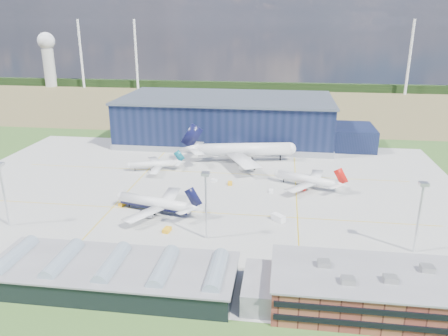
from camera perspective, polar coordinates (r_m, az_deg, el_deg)
ground at (r=173.73m, az=-3.84°, el=-4.37°), size 600.00×600.00×0.00m
apron at (r=182.78m, az=-3.21°, el=-3.15°), size 220.00×160.00×0.08m
farmland at (r=383.98m, az=2.79°, el=8.43°), size 600.00×220.00×0.01m
treeline at (r=462.12m, az=3.72°, el=10.64°), size 600.00×8.00×8.00m
horizon_dressing at (r=504.85m, az=-19.15°, el=13.81°), size 440.20×18.00×70.00m
hangar at (r=259.28m, az=0.93°, el=6.11°), size 145.00×62.00×26.10m
ops_building at (r=117.20m, az=17.83°, el=-14.86°), size 46.00×23.00×10.90m
glass_concourse at (r=122.43m, az=-12.70°, el=-13.43°), size 78.00×23.00×8.60m
light_mast_west at (r=165.65m, az=-26.99°, el=-1.90°), size 2.60×2.60×23.00m
light_mast_center at (r=138.84m, az=-2.39°, el=-3.52°), size 2.60×2.60×23.00m
light_mast_east at (r=143.07m, az=24.26°, el=-4.56°), size 2.60×2.60×23.00m
airliner_navy at (r=163.70m, az=-9.08°, el=-3.78°), size 44.72×44.15×11.99m
airliner_red at (r=189.34m, az=10.74°, el=-0.91°), size 44.36×44.00×10.98m
airliner_widebody at (r=219.78m, az=2.65°, el=3.29°), size 69.74×68.72×19.43m
airliner_regional at (r=210.41m, az=-9.22°, el=0.91°), size 35.19×34.78×9.20m
gse_tug_a at (r=150.28m, az=-7.46°, el=-8.03°), size 2.69×3.77×1.44m
gse_tug_b at (r=173.65m, az=-13.14°, el=-4.63°), size 2.85×3.41×1.26m
gse_cart_a at (r=183.04m, az=6.16°, el=-3.01°), size 1.97×2.85×1.20m
gse_van_b at (r=157.66m, az=7.12°, el=-6.49°), size 5.37×5.47×2.41m
gse_tug_c at (r=190.37m, az=0.80°, el=-2.01°), size 2.16×3.19×1.33m
gse_cart_b at (r=193.86m, az=-1.31°, el=-1.64°), size 3.33×2.76×1.24m
car_a at (r=131.11m, az=-6.78°, el=-12.33°), size 3.66×2.11×1.17m
car_b at (r=136.27m, az=-6.56°, el=-11.02°), size 3.84×2.04×1.20m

